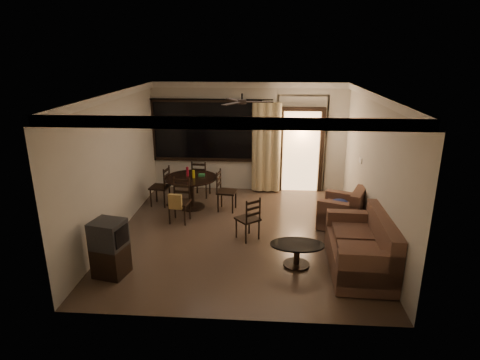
# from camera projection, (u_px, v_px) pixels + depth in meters

# --- Properties ---
(ground) EXTENTS (5.50, 5.50, 0.00)m
(ground) POSITION_uv_depth(u_px,v_px,m) (242.00, 233.00, 8.16)
(ground) COLOR #7F6651
(ground) RESTS_ON ground
(room_shell) EXTENTS (5.50, 6.70, 5.50)m
(room_shell) POSITION_uv_depth(u_px,v_px,m) (273.00, 128.00, 9.23)
(room_shell) COLOR beige
(room_shell) RESTS_ON ground
(dining_table) EXTENTS (1.21, 1.21, 0.97)m
(dining_table) POSITION_uv_depth(u_px,v_px,m) (191.00, 183.00, 9.32)
(dining_table) COLOR black
(dining_table) RESTS_ON ground
(dining_chair_west) EXTENTS (0.47, 0.47, 0.95)m
(dining_chair_west) POSITION_uv_depth(u_px,v_px,m) (161.00, 194.00, 9.57)
(dining_chair_west) COLOR black
(dining_chair_west) RESTS_ON ground
(dining_chair_east) EXTENTS (0.47, 0.47, 0.95)m
(dining_chair_east) POSITION_uv_depth(u_px,v_px,m) (226.00, 199.00, 9.26)
(dining_chair_east) COLOR black
(dining_chair_east) RESTS_ON ground
(dining_chair_south) EXTENTS (0.47, 0.52, 0.95)m
(dining_chair_south) POSITION_uv_depth(u_px,v_px,m) (179.00, 209.00, 8.61)
(dining_chair_south) COLOR black
(dining_chair_south) RESTS_ON ground
(dining_chair_north) EXTENTS (0.47, 0.47, 0.95)m
(dining_chair_north) POSITION_uv_depth(u_px,v_px,m) (201.00, 185.00, 10.15)
(dining_chair_north) COLOR black
(dining_chair_north) RESTS_ON ground
(tv_cabinet) EXTENTS (0.59, 0.55, 0.96)m
(tv_cabinet) POSITION_uv_depth(u_px,v_px,m) (110.00, 248.00, 6.52)
(tv_cabinet) COLOR black
(tv_cabinet) RESTS_ON ground
(sofa) EXTENTS (1.00, 1.80, 0.94)m
(sofa) POSITION_uv_depth(u_px,v_px,m) (363.00, 250.00, 6.69)
(sofa) COLOR #452320
(sofa) RESTS_ON ground
(armchair) EXTENTS (1.09, 1.09, 0.84)m
(armchair) POSITION_uv_depth(u_px,v_px,m) (344.00, 212.00, 8.33)
(armchair) COLOR #452320
(armchair) RESTS_ON ground
(coffee_table) EXTENTS (0.93, 0.56, 0.41)m
(coffee_table) POSITION_uv_depth(u_px,v_px,m) (297.00, 251.00, 6.87)
(coffee_table) COLOR black
(coffee_table) RESTS_ON ground
(side_chair) EXTENTS (0.55, 0.55, 0.89)m
(side_chair) POSITION_uv_depth(u_px,v_px,m) (248.00, 226.00, 7.84)
(side_chair) COLOR black
(side_chair) RESTS_ON ground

